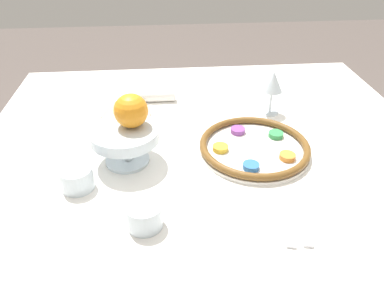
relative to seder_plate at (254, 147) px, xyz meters
name	(u,v)px	position (x,y,z in m)	size (l,w,h in m)	color
dining_table	(204,230)	(0.12, -0.09, -0.40)	(1.31, 1.09, 0.77)	white
seder_plate	(254,147)	(0.00, 0.00, 0.00)	(0.30, 0.30, 0.03)	silver
wine_glass	(273,83)	(-0.10, -0.22, 0.09)	(0.06, 0.06, 0.14)	silver
fruit_stand	(125,138)	(0.35, 0.02, 0.06)	(0.18, 0.18, 0.10)	silver
orange_fruit	(131,111)	(0.33, 0.00, 0.13)	(0.09, 0.09, 0.09)	orange
bread_plate	(124,113)	(0.37, -0.24, -0.01)	(0.17, 0.17, 0.02)	beige
napkin_roll	(153,96)	(0.28, -0.34, 0.01)	(0.16, 0.04, 0.04)	white
cup_near	(77,178)	(0.46, 0.12, 0.01)	(0.08, 0.08, 0.06)	silver
cup_mid	(144,215)	(0.30, 0.26, 0.01)	(0.08, 0.08, 0.06)	silver
fork_left	(301,216)	(-0.05, 0.26, -0.01)	(0.05, 0.18, 0.01)	silver
fork_right	(288,217)	(-0.02, 0.26, -0.01)	(0.06, 0.17, 0.01)	silver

